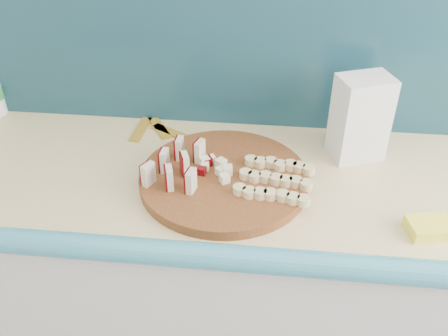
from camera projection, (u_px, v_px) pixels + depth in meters
name	position (u px, v px, depth m)	size (l,w,h in m)	color
kitchen_counter	(285.00, 295.00, 1.58)	(2.20, 0.63, 0.91)	beige
backsplash	(304.00, 48.00, 1.40)	(2.20, 0.02, 0.50)	teal
cutting_board	(224.00, 179.00, 1.30)	(0.44, 0.44, 0.03)	#4F2611
apple_wedges	(176.00, 165.00, 1.27)	(0.14, 0.18, 0.06)	beige
apple_chunks	(214.00, 169.00, 1.29)	(0.07, 0.08, 0.02)	#EFE5BF
banana_slices	(275.00, 179.00, 1.26)	(0.21, 0.19, 0.02)	#D0B97F
flour_bag	(360.00, 118.00, 1.35)	(0.14, 0.10, 0.24)	silver
sponge	(430.00, 228.00, 1.14)	(0.10, 0.07, 0.03)	#FFED43
banana_peel	(157.00, 130.00, 1.52)	(0.19, 0.16, 0.01)	gold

